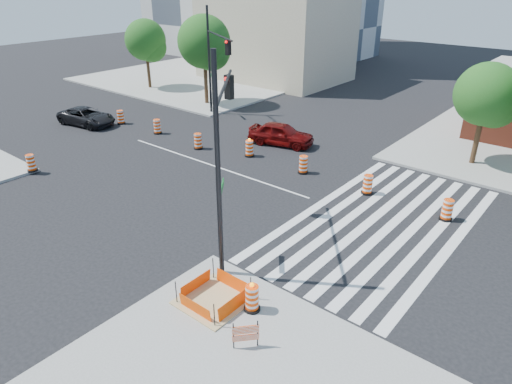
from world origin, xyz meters
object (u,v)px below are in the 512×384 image
(dark_suv, at_px, (86,117))
(signal_pole_se, at_px, (222,135))
(red_coupe, at_px, (281,134))
(signal_pole_nw, at_px, (215,54))

(dark_suv, relative_size, signal_pole_se, 0.56)
(red_coupe, relative_size, dark_suv, 0.95)
(red_coupe, bearing_deg, dark_suv, 97.91)
(dark_suv, height_order, signal_pole_se, signal_pole_se)
(dark_suv, distance_m, signal_pole_nw, 10.68)
(signal_pole_nw, bearing_deg, red_coupe, 18.29)
(red_coupe, distance_m, dark_suv, 15.03)
(signal_pole_se, bearing_deg, red_coupe, -11.16)
(dark_suv, relative_size, signal_pole_nw, 0.57)
(signal_pole_se, relative_size, signal_pole_nw, 1.02)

